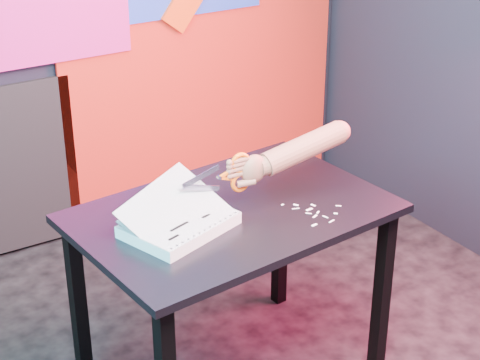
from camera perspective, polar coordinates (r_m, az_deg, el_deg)
room at (r=2.56m, az=0.92°, el=9.21°), size 3.01×3.01×2.71m
backdrop at (r=3.95m, az=-10.09°, el=8.88°), size 2.88×0.05×2.08m
work_table at (r=2.89m, az=-0.55°, el=-3.91°), size 1.15×0.82×0.75m
printout_stack at (r=2.71m, az=-4.36°, el=-3.14°), size 0.42×0.35×0.18m
scissors at (r=2.81m, az=-0.31°, el=0.46°), size 0.27×0.02×0.15m
hand_forearm at (r=2.92m, az=3.96°, el=2.05°), size 0.51×0.10×0.17m
paper_clippings at (r=2.83m, az=5.29°, el=-2.30°), size 0.18×0.20×0.00m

